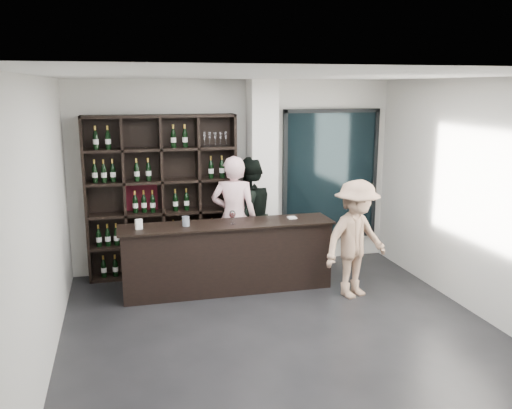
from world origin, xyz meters
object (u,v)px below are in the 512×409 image
object	(u,v)px
taster_pink	(234,218)
customer	(356,239)
wine_shelf	(162,197)
taster_black	(250,215)
tasting_counter	(228,257)

from	to	relation	value
taster_pink	customer	xyz separation A→B (m)	(1.42, -1.13, -0.11)
wine_shelf	taster_black	size ratio (longest dim) A/B	1.35
wine_shelf	tasting_counter	xyz separation A→B (m)	(0.80, -0.89, -0.72)
tasting_counter	taster_black	xyz separation A→B (m)	(0.49, 0.73, 0.40)
tasting_counter	customer	distance (m)	1.77
taster_black	taster_pink	bearing A→B (deg)	18.22
tasting_counter	taster_black	bearing A→B (deg)	56.23
wine_shelf	customer	bearing A→B (deg)	-32.01
tasting_counter	taster_pink	distance (m)	0.70
taster_black	tasting_counter	bearing A→B (deg)	37.61
wine_shelf	customer	distance (m)	2.89
wine_shelf	taster_pink	world-z (taller)	wine_shelf
taster_pink	taster_black	size ratio (longest dim) A/B	1.03
taster_pink	taster_black	world-z (taller)	taster_pink
taster_black	customer	bearing A→B (deg)	111.47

